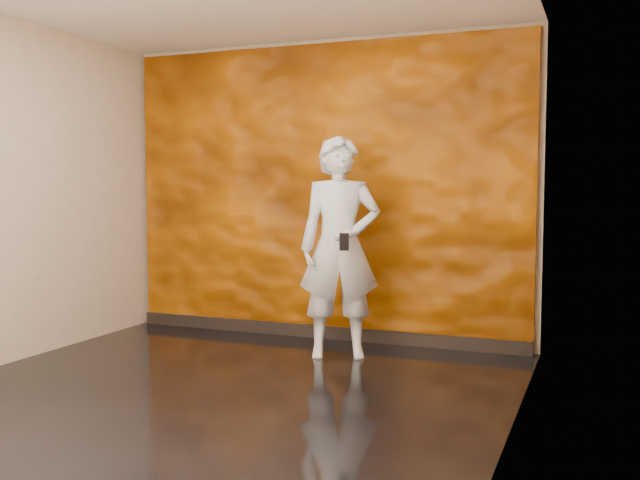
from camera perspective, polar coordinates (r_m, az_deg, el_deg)
The scene contains 5 objects.
room at distance 4.94m, azimuth -8.34°, elevation 3.81°, with size 4.02×4.02×2.81m.
feature_wall at distance 6.71m, azimuth 0.13°, elevation 3.82°, with size 3.90×0.06×2.75m, color #C15E00.
baseboard at distance 6.81m, azimuth 0.01°, elevation -7.35°, with size 3.90×0.04×0.12m, color black.
man at distance 5.98m, azimuth 1.61°, elevation -0.58°, with size 0.68×0.44×1.86m, color #ACB3BC.
phone at distance 5.68m, azimuth 1.95°, elevation -0.15°, with size 0.08×0.02×0.14m, color black.
Camera 1 is at (2.49, -4.27, 1.44)m, focal length 40.00 mm.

